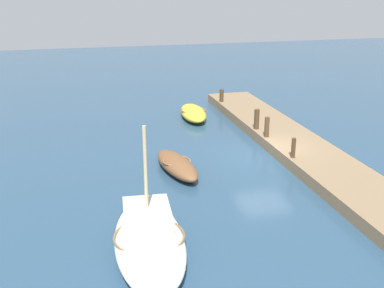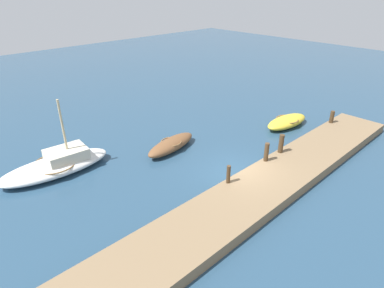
{
  "view_description": "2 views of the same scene",
  "coord_description": "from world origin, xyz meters",
  "views": [
    {
      "loc": [
        -20.19,
        8.8,
        8.28
      ],
      "look_at": [
        -0.85,
        3.89,
        1.31
      ],
      "focal_mm": 44.43,
      "sensor_mm": 36.0,
      "label": 1
    },
    {
      "loc": [
        -11.95,
        -9.04,
        9.33
      ],
      "look_at": [
        -0.28,
        3.32,
        0.68
      ],
      "focal_mm": 30.24,
      "sensor_mm": 36.0,
      "label": 2
    }
  ],
  "objects": [
    {
      "name": "ground_plane",
      "position": [
        0.0,
        0.0,
        0.0
      ],
      "size": [
        84.0,
        84.0,
        0.0
      ],
      "primitive_type": "plane",
      "color": "navy"
    },
    {
      "name": "mooring_post_west",
      "position": [
        -1.64,
        -0.67,
        1.0
      ],
      "size": [
        0.19,
        0.19,
        0.93
      ],
      "primitive_type": "cylinder",
      "color": "#47331E",
      "rests_on": "dock_platform"
    },
    {
      "name": "mooring_post_mid_west",
      "position": [
        1.47,
        -0.67,
        1.06
      ],
      "size": [
        0.24,
        0.24,
        1.05
      ],
      "primitive_type": "cylinder",
      "color": "#47331E",
      "rests_on": "dock_platform"
    },
    {
      "name": "sailboat_white",
      "position": [
        -6.94,
        6.85,
        0.47
      ],
      "size": [
        5.95,
        2.68,
        3.99
      ],
      "rotation": [
        0.0,
        0.0,
        -0.08
      ],
      "color": "white",
      "rests_on": "ground_plane"
    },
    {
      "name": "mooring_post_mid_east",
      "position": [
        2.88,
        -0.67,
        1.08
      ],
      "size": [
        0.28,
        0.28,
        1.09
      ],
      "primitive_type": "cylinder",
      "color": "#47331E",
      "rests_on": "dock_platform"
    },
    {
      "name": "dock_platform",
      "position": [
        0.0,
        -1.89,
        0.27
      ],
      "size": [
        22.94,
        2.94,
        0.54
      ],
      "primitive_type": "cube",
      "color": "#846B4C",
      "rests_on": "ground_plane"
    },
    {
      "name": "rowboat_brown",
      "position": [
        -0.83,
        4.59,
        0.37
      ],
      "size": [
        3.99,
        1.82,
        0.73
      ],
      "rotation": [
        0.0,
        0.0,
        0.16
      ],
      "color": "brown",
      "rests_on": "ground_plane"
    },
    {
      "name": "rowboat_yellow",
      "position": [
        7.45,
        1.7,
        0.37
      ],
      "size": [
        3.92,
        1.77,
        0.72
      ],
      "rotation": [
        0.0,
        0.0,
        -0.08
      ],
      "color": "gold",
      "rests_on": "ground_plane"
    },
    {
      "name": "mooring_post_east",
      "position": [
        9.15,
        -0.67,
        0.95
      ],
      "size": [
        0.27,
        0.27,
        0.83
      ],
      "primitive_type": "cylinder",
      "color": "#47331E",
      "rests_on": "dock_platform"
    }
  ]
}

